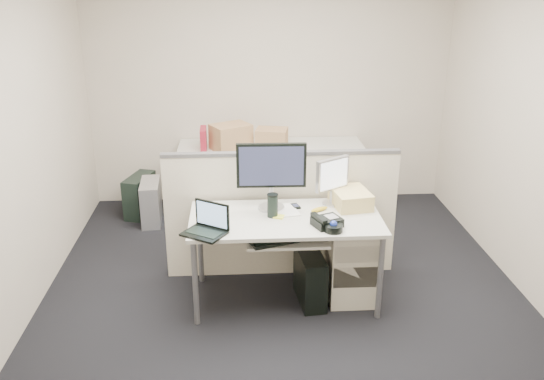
{
  "coord_description": "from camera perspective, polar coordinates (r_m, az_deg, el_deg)",
  "views": [
    {
      "loc": [
        -0.35,
        -4.11,
        2.55
      ],
      "look_at": [
        -0.1,
        0.15,
        0.9
      ],
      "focal_mm": 38.0,
      "sensor_mm": 36.0,
      "label": 1
    }
  ],
  "objects": [
    {
      "name": "floor",
      "position": [
        4.85,
        1.27,
        -10.67
      ],
      "size": [
        4.0,
        4.5,
        0.01
      ],
      "primitive_type": "cube",
      "color": "black",
      "rests_on": "ground"
    },
    {
      "name": "manila_folders",
      "position": [
        4.74,
        7.79,
        -0.81
      ],
      "size": [
        0.33,
        0.39,
        0.13
      ],
      "primitive_type": "cube",
      "rotation": [
        0.0,
        0.0,
        0.16
      ],
      "color": "#F5E587",
      "rests_on": "desk"
    },
    {
      "name": "cardboard_box_right",
      "position": [
        6.17,
        -0.03,
        5.01
      ],
      "size": [
        0.37,
        0.31,
        0.24
      ],
      "primitive_type": "cube",
      "rotation": [
        0.0,
        0.0,
        -0.2
      ],
      "color": "#AD7D51",
      "rests_on": "back_counter"
    },
    {
      "name": "banana",
      "position": [
        4.62,
        4.7,
        -1.91
      ],
      "size": [
        0.16,
        0.11,
        0.04
      ],
      "primitive_type": "ellipsoid",
      "rotation": [
        0.0,
        0.0,
        0.46
      ],
      "color": "yellow",
      "rests_on": "desk"
    },
    {
      "name": "wall_left",
      "position": [
        4.59,
        -24.4,
        4.03
      ],
      "size": [
        0.02,
        4.5,
        2.7
      ],
      "primitive_type": "cube",
      "color": "beige",
      "rests_on": "ground"
    },
    {
      "name": "back_counter",
      "position": [
        6.44,
        -0.1,
        1.21
      ],
      "size": [
        2.0,
        0.6,
        0.72
      ],
      "primitive_type": "cube",
      "color": "silver",
      "rests_on": "floor"
    },
    {
      "name": "drawer_pedestal",
      "position": [
        4.8,
        7.85,
        -6.7
      ],
      "size": [
        0.4,
        0.55,
        0.65
      ],
      "primitive_type": "cube",
      "color": "silver",
      "rests_on": "floor"
    },
    {
      "name": "wall_back",
      "position": [
        6.48,
        -0.27,
        10.44
      ],
      "size": [
        4.0,
        0.02,
        2.7
      ],
      "primitive_type": "cube",
      "color": "beige",
      "rests_on": "ground"
    },
    {
      "name": "cardboard_box_left",
      "position": [
        6.16,
        -4.09,
        5.18
      ],
      "size": [
        0.48,
        0.44,
        0.29
      ],
      "primitive_type": "cube",
      "rotation": [
        0.0,
        0.0,
        0.5
      ],
      "color": "#AD7D51",
      "rests_on": "back_counter"
    },
    {
      "name": "pc_tower_spare_dark",
      "position": [
        6.48,
        -12.95,
        -0.51
      ],
      "size": [
        0.32,
        0.51,
        0.44
      ],
      "primitive_type": "cube",
      "rotation": [
        0.0,
        0.0,
        -0.3
      ],
      "color": "black",
      "rests_on": "floor"
    },
    {
      "name": "trackball",
      "position": [
        4.29,
        6.11,
        -3.77
      ],
      "size": [
        0.18,
        0.18,
        0.05
      ],
      "primitive_type": "cylinder",
      "rotation": [
        0.0,
        0.0,
        0.42
      ],
      "color": "black",
      "rests_on": "desk"
    },
    {
      "name": "pc_tower_desk",
      "position": [
        4.72,
        3.79,
        -8.65
      ],
      "size": [
        0.23,
        0.47,
        0.42
      ],
      "primitive_type": "cube",
      "rotation": [
        0.0,
        0.0,
        0.11
      ],
      "color": "black",
      "rests_on": "floor"
    },
    {
      "name": "paper_stack",
      "position": [
        4.62,
        1.16,
        -2.04
      ],
      "size": [
        0.25,
        0.3,
        0.01
      ],
      "primitive_type": "cube",
      "rotation": [
        0.0,
        0.0,
        0.2
      ],
      "color": "white",
      "rests_on": "desk"
    },
    {
      "name": "desk_phone",
      "position": [
        4.37,
        5.47,
        -3.16
      ],
      "size": [
        0.25,
        0.23,
        0.06
      ],
      "primitive_type": "cube",
      "rotation": [
        0.0,
        0.0,
        0.4
      ],
      "color": "black",
      "rests_on": "desk"
    },
    {
      "name": "travel_mug",
      "position": [
        4.49,
        0.06,
        -1.61
      ],
      "size": [
        0.08,
        0.08,
        0.18
      ],
      "primitive_type": "cylinder",
      "rotation": [
        0.0,
        0.0,
        0.01
      ],
      "color": "black",
      "rests_on": "desk"
    },
    {
      "name": "wall_front",
      "position": [
        2.24,
        6.3,
        -11.4
      ],
      "size": [
        4.0,
        0.02,
        2.7
      ],
      "primitive_type": "cube",
      "color": "beige",
      "rests_on": "ground"
    },
    {
      "name": "cubicle_partition",
      "position": [
        4.99,
        0.91,
        -2.54
      ],
      "size": [
        2.0,
        0.06,
        1.1
      ],
      "primitive_type": "cube",
      "color": "beige",
      "rests_on": "floor"
    },
    {
      "name": "laptop",
      "position": [
        4.2,
        -6.79,
        -3.05
      ],
      "size": [
        0.37,
        0.35,
        0.22
      ],
      "primitive_type": "cube",
      "rotation": [
        0.0,
        0.0,
        -0.57
      ],
      "color": "black",
      "rests_on": "desk"
    },
    {
      "name": "keyboard",
      "position": [
        4.35,
        0.9,
        -4.87
      ],
      "size": [
        0.51,
        0.32,
        0.03
      ],
      "primitive_type": "cube",
      "rotation": [
        0.0,
        0.0,
        0.33
      ],
      "color": "black",
      "rests_on": "keyboard_tray"
    },
    {
      "name": "cellphone",
      "position": [
        4.7,
        2.36,
        -1.61
      ],
      "size": [
        0.08,
        0.11,
        0.01
      ],
      "primitive_type": "cube",
      "rotation": [
        0.0,
        0.0,
        0.27
      ],
      "color": "black",
      "rests_on": "desk"
    },
    {
      "name": "monitor_main",
      "position": [
        4.57,
        -0.07,
        1.34
      ],
      "size": [
        0.56,
        0.22,
        0.55
      ],
      "primitive_type": "cube",
      "rotation": [
        0.0,
        0.0,
        -0.02
      ],
      "color": "black",
      "rests_on": "desk"
    },
    {
      "name": "desk",
      "position": [
        4.54,
        1.34,
        -3.46
      ],
      "size": [
        1.5,
        0.75,
        0.73
      ],
      "color": "#B9B9AF",
      "rests_on": "floor"
    },
    {
      "name": "monitor_small",
      "position": [
        4.71,
        5.97,
        0.82
      ],
      "size": [
        0.36,
        0.31,
        0.39
      ],
      "primitive_type": "cube",
      "rotation": [
        0.0,
        0.0,
        0.57
      ],
      "color": "#B7B7BC",
      "rests_on": "desk"
    },
    {
      "name": "pc_tower_spare_silver",
      "position": [
        6.27,
        -11.89,
        -1.16
      ],
      "size": [
        0.22,
        0.49,
        0.45
      ],
      "primitive_type": "cube",
      "rotation": [
        0.0,
        0.0,
        0.06
      ],
      "color": "#B7B7BC",
      "rests_on": "floor"
    },
    {
      "name": "red_binder",
      "position": [
        6.19,
        -6.8,
        4.98
      ],
      "size": [
        0.07,
        0.27,
        0.25
      ],
      "primitive_type": "cube",
      "rotation": [
        0.0,
        0.0,
        0.02
      ],
      "color": "maroon",
      "rests_on": "back_counter"
    },
    {
      "name": "keyboard_tray",
      "position": [
        4.39,
        1.52,
        -4.96
      ],
      "size": [
        0.62,
        0.32,
        0.02
      ],
      "primitive_type": "cube",
      "color": "#B9B9AF",
      "rests_on": "desk"
    },
    {
      "name": "sticky_pad",
      "position": [
        4.5,
        0.71,
        -2.65
      ],
      "size": [
        0.1,
        0.1,
        0.01
      ],
      "primitive_type": "cube",
      "rotation": [
        0.0,
        0.0,
        -0.39
      ],
      "color": "#FEFF41",
      "rests_on": "desk"
    }
  ]
}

